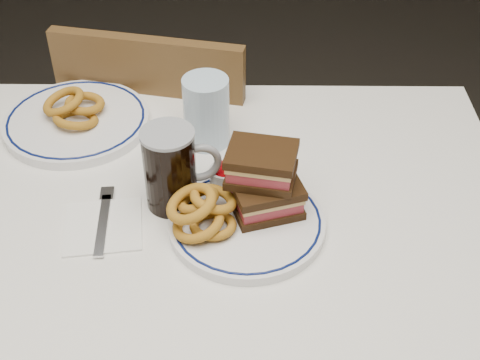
{
  "coord_description": "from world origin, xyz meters",
  "views": [
    {
      "loc": [
        0.17,
        -0.78,
        1.5
      ],
      "look_at": [
        0.16,
        0.02,
        0.83
      ],
      "focal_mm": 50.0,
      "sensor_mm": 36.0,
      "label": 1
    }
  ],
  "objects_px": {
    "chair_far": "(173,162)",
    "beer_mug": "(172,168)",
    "reuben_sandwich": "(264,181)",
    "far_plate": "(77,121)",
    "main_plate": "(247,223)"
  },
  "relations": [
    {
      "from": "chair_far",
      "to": "far_plate",
      "type": "bearing_deg",
      "value": -122.21
    },
    {
      "from": "chair_far",
      "to": "main_plate",
      "type": "distance_m",
      "value": 0.62
    },
    {
      "from": "main_plate",
      "to": "reuben_sandwich",
      "type": "relative_size",
      "value": 1.89
    },
    {
      "from": "main_plate",
      "to": "beer_mug",
      "type": "relative_size",
      "value": 1.74
    },
    {
      "from": "chair_far",
      "to": "beer_mug",
      "type": "height_order",
      "value": "beer_mug"
    },
    {
      "from": "chair_far",
      "to": "beer_mug",
      "type": "xyz_separation_m",
      "value": [
        0.06,
        -0.45,
        0.35
      ]
    },
    {
      "from": "reuben_sandwich",
      "to": "beer_mug",
      "type": "distance_m",
      "value": 0.15
    },
    {
      "from": "far_plate",
      "to": "beer_mug",
      "type": "bearing_deg",
      "value": -46.59
    },
    {
      "from": "chair_far",
      "to": "main_plate",
      "type": "height_order",
      "value": "chair_far"
    },
    {
      "from": "main_plate",
      "to": "far_plate",
      "type": "bearing_deg",
      "value": 139.62
    },
    {
      "from": "beer_mug",
      "to": "far_plate",
      "type": "xyz_separation_m",
      "value": [
        -0.21,
        0.22,
        -0.06
      ]
    },
    {
      "from": "far_plate",
      "to": "chair_far",
      "type": "bearing_deg",
      "value": 57.79
    },
    {
      "from": "far_plate",
      "to": "main_plate",
      "type": "bearing_deg",
      "value": -40.38
    },
    {
      "from": "reuben_sandwich",
      "to": "beer_mug",
      "type": "bearing_deg",
      "value": 168.95
    },
    {
      "from": "reuben_sandwich",
      "to": "far_plate",
      "type": "distance_m",
      "value": 0.44
    }
  ]
}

